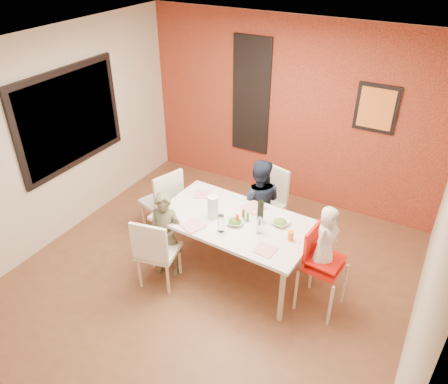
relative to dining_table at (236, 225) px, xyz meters
The scene contains 35 objects.
ground 0.76m from the dining_table, 128.69° to the right, with size 4.50×4.50×0.00m, color brown.
ceiling 2.03m from the dining_table, 128.69° to the right, with size 4.50×4.50×0.02m, color silver.
wall_back 2.13m from the dining_table, 95.38° to the left, with size 4.50×0.02×2.70m, color beige.
wall_front 2.58m from the dining_table, 94.36° to the right, with size 4.50×0.02×2.70m, color beige.
wall_left 2.54m from the dining_table, behind, with size 0.02×4.50×2.70m, color beige.
wall_right 2.18m from the dining_table, ahead, with size 0.02×4.50×2.70m, color beige.
brick_accent_wall 2.11m from the dining_table, 95.44° to the left, with size 4.50×0.02×2.70m, color maroon.
picture_window_frame 2.56m from the dining_table, behind, with size 0.05×1.70×1.30m, color black.
picture_window_pane 2.54m from the dining_table, behind, with size 0.02×1.55×1.15m, color black.
glassblock_strip 2.28m from the dining_table, 111.76° to the left, with size 0.55×0.03×1.70m, color white.
glassblock_surround 2.27m from the dining_table, 111.81° to the left, with size 0.60×0.03×1.76m, color black.
art_print_frame 2.42m from the dining_table, 62.89° to the left, with size 0.54×0.03×0.64m, color black.
art_print_canvas 2.40m from the dining_table, 62.71° to the left, with size 0.44×0.01×0.54m, color orange.
dining_table is the anchor object (origin of this frame).
chair_near 0.97m from the dining_table, 135.32° to the right, with size 0.51×0.51×0.94m.
chair_far 0.90m from the dining_table, 88.76° to the left, with size 0.57×0.57×1.00m.
chair_left 1.22m from the dining_table, 169.58° to the left, with size 0.58×0.58×0.98m.
high_chair 1.06m from the dining_table, ahead, with size 0.47×0.47×1.03m.
child_near 0.83m from the dining_table, 148.27° to the right, with size 0.41×0.27×1.12m, color #505039.
child_far 0.65m from the dining_table, 90.34° to the left, with size 0.60×0.47×1.24m, color black.
toddler 1.12m from the dining_table, ahead, with size 0.35×0.23×0.71m, color silver.
plate_near_left 0.51m from the dining_table, 137.58° to the right, with size 0.24×0.24×0.01m, color white.
plate_far_mid 0.35m from the dining_table, 77.18° to the left, with size 0.24×0.24×0.01m, color white.
plate_near_right 0.63m from the dining_table, 32.33° to the right, with size 0.21×0.21×0.01m, color white.
plate_far_left 0.69m from the dining_table, 155.36° to the left, with size 0.21×0.21×0.01m, color white.
salad_bowl_a 0.12m from the dining_table, 67.63° to the right, with size 0.19×0.19×0.05m, color white.
salad_bowl_b 0.53m from the dining_table, 18.82° to the left, with size 0.19×0.19×0.05m, color white.
wine_bottle 0.35m from the dining_table, 19.43° to the left, with size 0.08×0.08×0.29m, color black.
wine_glass_a 0.32m from the dining_table, 99.25° to the right, with size 0.07×0.07×0.21m, color white.
wine_glass_b 0.39m from the dining_table, 14.19° to the right, with size 0.07×0.07×0.19m, color white.
paper_towel_roll 0.34m from the dining_table, 163.34° to the right, with size 0.13×0.13×0.28m, color white.
condiment_red 0.17m from the dining_table, 51.66° to the right, with size 0.04×0.04×0.14m, color red.
condiment_green 0.19m from the dining_table, 16.75° to the left, with size 0.03×0.03×0.12m, color #377928.
condiment_brown 0.16m from the dining_table, 26.56° to the left, with size 0.04×0.04×0.14m, color brown.
sippy_cup 0.71m from the dining_table, ahead, with size 0.06×0.06×0.11m, color orange.
Camera 1 is at (2.08, -3.44, 3.71)m, focal length 35.00 mm.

